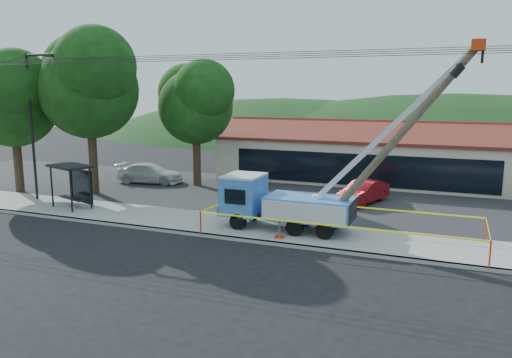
{
  "coord_description": "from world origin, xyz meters",
  "views": [
    {
      "loc": [
        10.06,
        -18.22,
        6.91
      ],
      "look_at": [
        0.77,
        5.0,
        2.4
      ],
      "focal_mm": 35.0,
      "sensor_mm": 36.0,
      "label": 1
    }
  ],
  "objects_px": {
    "leaning_pole": "(398,138)",
    "car_white": "(151,184)",
    "bus_shelter": "(73,176)",
    "car_red": "(363,204)",
    "utility_truck": "(285,200)",
    "car_silver": "(242,196)"
  },
  "relations": [
    {
      "from": "utility_truck",
      "to": "car_red",
      "type": "distance_m",
      "value": 7.93
    },
    {
      "from": "leaning_pole",
      "to": "car_white",
      "type": "distance_m",
      "value": 20.78
    },
    {
      "from": "bus_shelter",
      "to": "leaning_pole",
      "type": "bearing_deg",
      "value": 19.43
    },
    {
      "from": "utility_truck",
      "to": "bus_shelter",
      "type": "distance_m",
      "value": 12.84
    },
    {
      "from": "car_silver",
      "to": "car_red",
      "type": "bearing_deg",
      "value": -28.87
    },
    {
      "from": "car_white",
      "to": "utility_truck",
      "type": "bearing_deg",
      "value": -129.97
    },
    {
      "from": "bus_shelter",
      "to": "car_red",
      "type": "distance_m",
      "value": 17.23
    },
    {
      "from": "utility_truck",
      "to": "leaning_pole",
      "type": "relative_size",
      "value": 1.33
    },
    {
      "from": "utility_truck",
      "to": "car_silver",
      "type": "height_order",
      "value": "utility_truck"
    },
    {
      "from": "utility_truck",
      "to": "car_red",
      "type": "height_order",
      "value": "utility_truck"
    },
    {
      "from": "utility_truck",
      "to": "car_white",
      "type": "relative_size",
      "value": 2.36
    },
    {
      "from": "car_red",
      "to": "car_silver",
      "type": "bearing_deg",
      "value": -157.57
    },
    {
      "from": "car_silver",
      "to": "car_red",
      "type": "relative_size",
      "value": 0.97
    },
    {
      "from": "utility_truck",
      "to": "leaning_pole",
      "type": "height_order",
      "value": "utility_truck"
    },
    {
      "from": "utility_truck",
      "to": "car_white",
      "type": "bearing_deg",
      "value": 148.19
    },
    {
      "from": "leaning_pole",
      "to": "car_white",
      "type": "xyz_separation_m",
      "value": [
        -18.42,
        8.33,
        -4.84
      ]
    },
    {
      "from": "leaning_pole",
      "to": "car_white",
      "type": "height_order",
      "value": "leaning_pole"
    },
    {
      "from": "utility_truck",
      "to": "leaning_pole",
      "type": "distance_m",
      "value": 6.13
    },
    {
      "from": "utility_truck",
      "to": "car_silver",
      "type": "distance_m",
      "value": 8.83
    },
    {
      "from": "utility_truck",
      "to": "bus_shelter",
      "type": "xyz_separation_m",
      "value": [
        -12.83,
        -0.18,
        0.4
      ]
    },
    {
      "from": "leaning_pole",
      "to": "car_silver",
      "type": "distance_m",
      "value": 13.51
    },
    {
      "from": "car_white",
      "to": "bus_shelter",
      "type": "bearing_deg",
      "value": 174.53
    }
  ]
}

